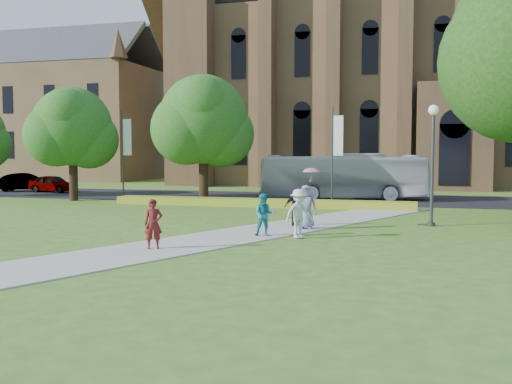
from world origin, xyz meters
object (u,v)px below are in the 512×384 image
(tour_coach, at_px, (343,176))
(car_1, at_px, (25,182))
(car_0, at_px, (53,184))
(pedestrian_0, at_px, (153,224))
(streetlamp, at_px, (433,150))

(tour_coach, bearing_deg, car_1, 75.83)
(car_0, height_order, car_1, car_1)
(tour_coach, distance_m, pedestrian_0, 21.72)
(streetlamp, distance_m, car_0, 31.69)
(streetlamp, height_order, car_1, streetlamp)
(tour_coach, height_order, car_1, tour_coach)
(tour_coach, height_order, pedestrian_0, tour_coach)
(car_1, bearing_deg, car_0, -115.47)
(streetlamp, bearing_deg, car_1, 155.72)
(tour_coach, xyz_separation_m, pedestrian_0, (-3.76, -21.38, -0.72))
(tour_coach, distance_m, car_0, 23.21)
(car_0, bearing_deg, pedestrian_0, -131.23)
(tour_coach, height_order, car_0, tour_coach)
(tour_coach, bearing_deg, car_0, 76.24)
(tour_coach, bearing_deg, pedestrian_0, 159.07)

